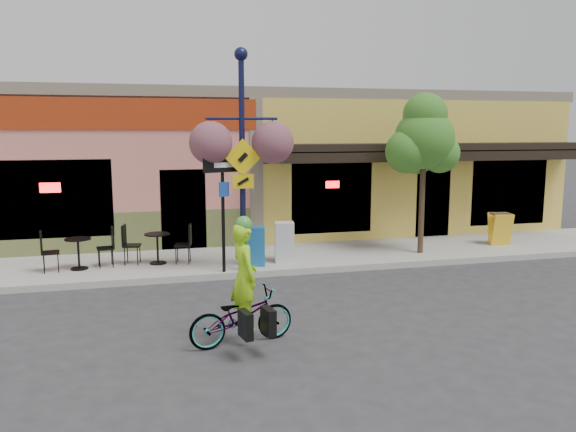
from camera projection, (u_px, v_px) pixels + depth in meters
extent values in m
plane|color=#2D2D30|center=(329.00, 279.00, 12.72)|extent=(90.00, 90.00, 0.00)
cube|color=#9E9B93|center=(305.00, 256.00, 14.62)|extent=(24.00, 3.00, 0.15)
cube|color=#A8A59E|center=(322.00, 270.00, 13.23)|extent=(24.00, 0.12, 0.15)
imported|color=maroon|center=(242.00, 317.00, 8.81)|extent=(1.78, 0.91, 0.89)
imported|color=#9EE618|center=(244.00, 292.00, 8.76)|extent=(0.51, 0.68, 1.68)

